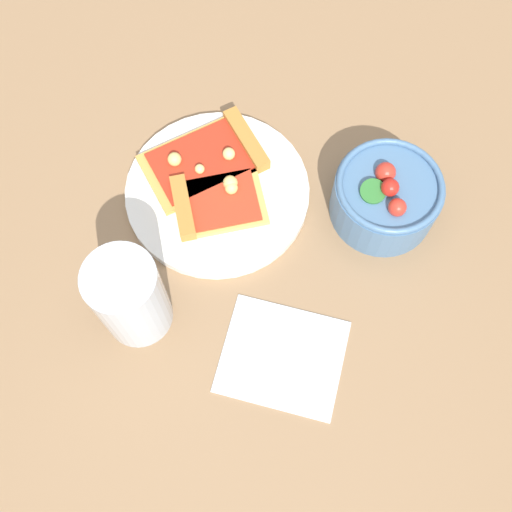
{
  "coord_description": "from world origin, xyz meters",
  "views": [
    {
      "loc": [
        0.3,
        0.26,
        0.73
      ],
      "look_at": [
        0.06,
        0.1,
        0.03
      ],
      "focal_mm": 43.51,
      "sensor_mm": 36.0,
      "label": 1
    }
  ],
  "objects_px": {
    "soda_glass": "(130,299)",
    "paper_napkin": "(282,356)",
    "pizza_slice_near": "(212,202)",
    "plate": "(216,188)",
    "salad_bowl": "(386,197)",
    "pizza_slice_far": "(210,157)"
  },
  "relations": [
    {
      "from": "pizza_slice_near",
      "to": "pizza_slice_far",
      "type": "xyz_separation_m",
      "value": [
        -0.05,
        -0.04,
        -0.0
      ]
    },
    {
      "from": "pizza_slice_near",
      "to": "soda_glass",
      "type": "relative_size",
      "value": 1.05
    },
    {
      "from": "salad_bowl",
      "to": "plate",
      "type": "bearing_deg",
      "value": -64.55
    },
    {
      "from": "pizza_slice_near",
      "to": "paper_napkin",
      "type": "distance_m",
      "value": 0.22
    },
    {
      "from": "pizza_slice_near",
      "to": "paper_napkin",
      "type": "xyz_separation_m",
      "value": [
        0.12,
        0.18,
        -0.02
      ]
    },
    {
      "from": "pizza_slice_near",
      "to": "pizza_slice_far",
      "type": "distance_m",
      "value": 0.07
    },
    {
      "from": "plate",
      "to": "salad_bowl",
      "type": "relative_size",
      "value": 1.79
    },
    {
      "from": "plate",
      "to": "paper_napkin",
      "type": "distance_m",
      "value": 0.24
    },
    {
      "from": "pizza_slice_far",
      "to": "salad_bowl",
      "type": "relative_size",
      "value": 1.33
    },
    {
      "from": "pizza_slice_near",
      "to": "paper_napkin",
      "type": "relative_size",
      "value": 0.99
    },
    {
      "from": "salad_bowl",
      "to": "paper_napkin",
      "type": "xyz_separation_m",
      "value": [
        0.24,
        -0.0,
        -0.04
      ]
    },
    {
      "from": "soda_glass",
      "to": "paper_napkin",
      "type": "relative_size",
      "value": 0.94
    },
    {
      "from": "salad_bowl",
      "to": "soda_glass",
      "type": "bearing_deg",
      "value": -31.75
    },
    {
      "from": "salad_bowl",
      "to": "soda_glass",
      "type": "height_order",
      "value": "soda_glass"
    },
    {
      "from": "pizza_slice_near",
      "to": "pizza_slice_far",
      "type": "bearing_deg",
      "value": -143.59
    },
    {
      "from": "plate",
      "to": "paper_napkin",
      "type": "height_order",
      "value": "plate"
    },
    {
      "from": "plate",
      "to": "soda_glass",
      "type": "distance_m",
      "value": 0.2
    },
    {
      "from": "salad_bowl",
      "to": "paper_napkin",
      "type": "bearing_deg",
      "value": -0.98
    },
    {
      "from": "salad_bowl",
      "to": "paper_napkin",
      "type": "height_order",
      "value": "salad_bowl"
    },
    {
      "from": "pizza_slice_near",
      "to": "paper_napkin",
      "type": "bearing_deg",
      "value": 57.21
    },
    {
      "from": "pizza_slice_near",
      "to": "plate",
      "type": "bearing_deg",
      "value": -154.59
    },
    {
      "from": "pizza_slice_near",
      "to": "soda_glass",
      "type": "xyz_separation_m",
      "value": [
        0.17,
        0.01,
        0.04
      ]
    }
  ]
}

